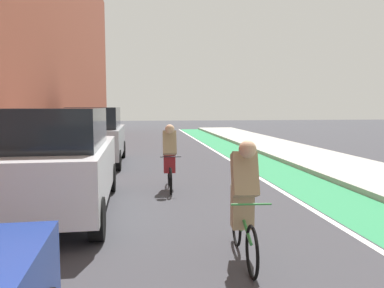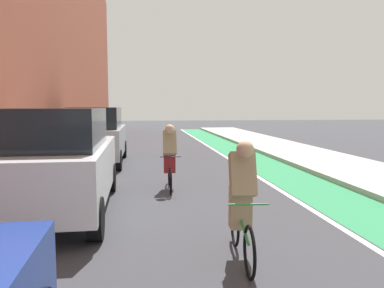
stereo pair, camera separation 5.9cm
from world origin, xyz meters
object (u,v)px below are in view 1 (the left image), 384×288
(cyclist_trailing, at_px, (170,155))
(parked_suv_silver, at_px, (96,135))
(parked_suv_white, at_px, (57,160))
(cyclist_mid, at_px, (244,197))

(cyclist_trailing, bearing_deg, parked_suv_silver, 116.89)
(parked_suv_silver, relative_size, cyclist_trailing, 2.52)
(parked_suv_white, height_order, cyclist_trailing, parked_suv_white)
(parked_suv_white, relative_size, cyclist_mid, 2.66)
(cyclist_mid, bearing_deg, parked_suv_silver, 108.14)
(cyclist_mid, distance_m, cyclist_trailing, 4.40)
(cyclist_mid, bearing_deg, cyclist_trailing, 98.33)
(parked_suv_white, height_order, cyclist_mid, parked_suv_white)
(parked_suv_white, distance_m, cyclist_trailing, 2.86)
(parked_suv_silver, bearing_deg, parked_suv_white, -89.99)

